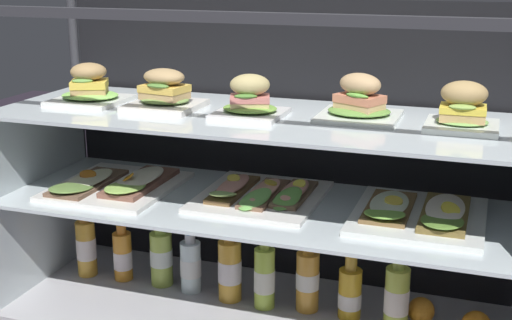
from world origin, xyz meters
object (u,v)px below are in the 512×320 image
at_px(juice_bottle_back_right, 265,277).
at_px(juice_bottle_front_right_end, 191,265).
at_px(open_sandwich_tray_far_right, 261,194).
at_px(juice_bottle_tucked_behind, 161,256).
at_px(plated_roll_sandwich_right_of_center, 463,110).
at_px(plated_roll_sandwich_far_right, 90,89).
at_px(plated_roll_sandwich_center, 250,101).
at_px(juice_bottle_front_fourth, 350,292).
at_px(plated_roll_sandwich_left_of_center, 359,103).
at_px(juice_bottle_front_second, 230,268).
at_px(plated_roll_sandwich_mid_right, 164,94).
at_px(juice_bottle_front_left_end, 397,297).
at_px(orange_fruit_near_left_post, 421,310).
at_px(juice_bottle_back_left, 123,255).
at_px(juice_bottle_front_middle, 308,279).
at_px(open_sandwich_tray_right_of_center, 115,184).
at_px(juice_bottle_back_center, 86,246).
at_px(open_sandwich_tray_center, 419,213).

bearing_deg(juice_bottle_back_right, juice_bottle_front_right_end, 174.63).
bearing_deg(juice_bottle_front_right_end, open_sandwich_tray_far_right, -5.04).
bearing_deg(juice_bottle_tucked_behind, plated_roll_sandwich_right_of_center, -3.52).
bearing_deg(plated_roll_sandwich_far_right, plated_roll_sandwich_center, -2.46).
distance_m(juice_bottle_back_right, juice_bottle_front_fourth, 0.25).
bearing_deg(plated_roll_sandwich_far_right, plated_roll_sandwich_left_of_center, 3.10).
height_order(open_sandwich_tray_far_right, juice_bottle_front_second, open_sandwich_tray_far_right).
relative_size(plated_roll_sandwich_mid_right, juice_bottle_front_left_end, 0.86).
bearing_deg(juice_bottle_front_second, juice_bottle_tucked_behind, 174.12).
bearing_deg(juice_bottle_front_right_end, juice_bottle_tucked_behind, 173.25).
height_order(plated_roll_sandwich_left_of_center, juice_bottle_front_right_end, plated_roll_sandwich_left_of_center).
bearing_deg(juice_bottle_back_right, juice_bottle_front_second, 174.41).
height_order(open_sandwich_tray_far_right, orange_fruit_near_left_post, open_sandwich_tray_far_right).
height_order(plated_roll_sandwich_right_of_center, orange_fruit_near_left_post, plated_roll_sandwich_right_of_center).
bearing_deg(plated_roll_sandwich_left_of_center, juice_bottle_front_left_end, -3.95).
height_order(plated_roll_sandwich_far_right, juice_bottle_back_left, plated_roll_sandwich_far_right).
relative_size(juice_bottle_tucked_behind, juice_bottle_front_left_end, 0.97).
xyz_separation_m(juice_bottle_back_right, juice_bottle_front_left_end, (0.39, 0.01, -0.00)).
height_order(juice_bottle_front_second, orange_fruit_near_left_post, juice_bottle_front_second).
distance_m(juice_bottle_back_left, juice_bottle_front_second, 0.38).
bearing_deg(juice_bottle_back_right, juice_bottle_front_middle, 11.85).
relative_size(plated_roll_sandwich_center, juice_bottle_back_left, 0.88).
height_order(plated_roll_sandwich_right_of_center, juice_bottle_back_left, plated_roll_sandwich_right_of_center).
distance_m(juice_bottle_back_right, juice_bottle_front_middle, 0.13).
xyz_separation_m(plated_roll_sandwich_right_of_center, open_sandwich_tray_right_of_center, (-0.97, -0.04, -0.28)).
bearing_deg(juice_bottle_front_second, open_sandwich_tray_far_right, -4.83).
xyz_separation_m(juice_bottle_back_center, juice_bottle_front_right_end, (0.37, 0.00, -0.02)).
bearing_deg(orange_fruit_near_left_post, open_sandwich_tray_right_of_center, -172.91).
bearing_deg(plated_roll_sandwich_center, plated_roll_sandwich_right_of_center, 3.24).
bearing_deg(plated_roll_sandwich_left_of_center, juice_bottle_tucked_behind, 178.09).
bearing_deg(juice_bottle_back_right, plated_roll_sandwich_far_right, -177.09).
bearing_deg(open_sandwich_tray_center, plated_roll_sandwich_center, -175.51).
distance_m(plated_roll_sandwich_mid_right, juice_bottle_back_center, 0.63).
bearing_deg(plated_roll_sandwich_center, juice_bottle_back_center, 173.46).
xyz_separation_m(juice_bottle_front_middle, juice_bottle_front_left_end, (0.26, -0.02, -0.01)).
bearing_deg(juice_bottle_back_right, juice_bottle_tucked_behind, 174.21).
bearing_deg(juice_bottle_front_right_end, juice_bottle_front_left_end, -1.50).
height_order(open_sandwich_tray_center, juice_bottle_front_second, open_sandwich_tray_center).
bearing_deg(open_sandwich_tray_center, plated_roll_sandwich_far_right, -179.15).
xyz_separation_m(juice_bottle_back_right, juice_bottle_front_fourth, (0.25, 0.02, -0.02)).
xyz_separation_m(plated_roll_sandwich_far_right, juice_bottle_tucked_behind, (0.18, 0.06, -0.53)).
bearing_deg(open_sandwich_tray_far_right, juice_bottle_back_right, -12.67).
bearing_deg(plated_roll_sandwich_mid_right, open_sandwich_tray_center, 2.01).
bearing_deg(orange_fruit_near_left_post, plated_roll_sandwich_center, -167.59).
height_order(plated_roll_sandwich_center, juice_bottle_front_second, plated_roll_sandwich_center).
height_order(plated_roll_sandwich_left_of_center, juice_bottle_tucked_behind, plated_roll_sandwich_left_of_center).
bearing_deg(orange_fruit_near_left_post, juice_bottle_back_center, -178.01).
relative_size(plated_roll_sandwich_far_right, open_sandwich_tray_far_right, 0.53).
distance_m(plated_roll_sandwich_center, plated_roll_sandwich_left_of_center, 0.29).
xyz_separation_m(plated_roll_sandwich_center, plated_roll_sandwich_left_of_center, (0.28, 0.06, 0.00)).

